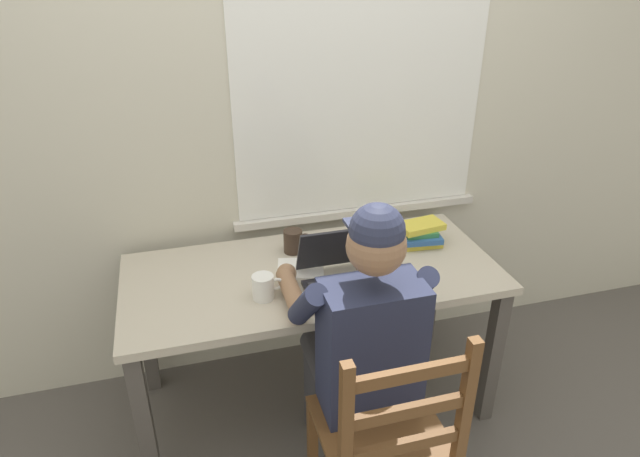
{
  "coord_description": "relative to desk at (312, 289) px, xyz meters",
  "views": [
    {
      "loc": [
        -0.5,
        -1.92,
        1.94
      ],
      "look_at": [
        0.02,
        -0.05,
        0.94
      ],
      "focal_mm": 31.18,
      "sensor_mm": 36.0,
      "label": 1
    }
  ],
  "objects": [
    {
      "name": "ground_plane",
      "position": [
        0.0,
        0.0,
        -0.63
      ],
      "size": [
        8.0,
        8.0,
        0.0
      ],
      "primitive_type": "plane",
      "color": "#56514C"
    },
    {
      "name": "back_wall",
      "position": [
        0.01,
        0.43,
        0.67
      ],
      "size": [
        6.0,
        0.08,
        2.6
      ],
      "color": "beige",
      "rests_on": "ground"
    },
    {
      "name": "desk",
      "position": [
        0.0,
        0.0,
        0.0
      ],
      "size": [
        1.56,
        0.71,
        0.72
      ],
      "color": "#BCB29E",
      "rests_on": "ground"
    },
    {
      "name": "seated_person",
      "position": [
        0.06,
        -0.43,
        0.06
      ],
      "size": [
        0.5,
        0.6,
        1.26
      ],
      "color": "#232842",
      "rests_on": "ground"
    },
    {
      "name": "wooden_chair",
      "position": [
        0.06,
        -0.71,
        -0.16
      ],
      "size": [
        0.42,
        0.42,
        0.95
      ],
      "color": "brown",
      "rests_on": "ground"
    },
    {
      "name": "laptop",
      "position": [
        0.1,
        -0.14,
        0.14
      ],
      "size": [
        0.33,
        0.33,
        0.22
      ],
      "color": "#232328",
      "rests_on": "desk"
    },
    {
      "name": "computer_mouse",
      "position": [
        0.36,
        -0.23,
        0.11
      ],
      "size": [
        0.06,
        0.1,
        0.03
      ],
      "primitive_type": "ellipsoid",
      "color": "#232328",
      "rests_on": "desk"
    },
    {
      "name": "coffee_mug_white",
      "position": [
        -0.23,
        -0.14,
        0.14
      ],
      "size": [
        0.12,
        0.08,
        0.1
      ],
      "color": "white",
      "rests_on": "desk"
    },
    {
      "name": "coffee_mug_dark",
      "position": [
        -0.04,
        0.18,
        0.14
      ],
      "size": [
        0.12,
        0.08,
        0.1
      ],
      "color": "#38281E",
      "rests_on": "desk"
    },
    {
      "name": "book_stack_main",
      "position": [
        0.53,
        0.1,
        0.14
      ],
      "size": [
        0.22,
        0.17,
        0.1
      ],
      "color": "gold",
      "rests_on": "desk"
    },
    {
      "name": "paper_pile_near_laptop",
      "position": [
        -0.05,
        0.02,
        0.1
      ],
      "size": [
        0.23,
        0.21,
        0.01
      ],
      "primitive_type": "cube",
      "rotation": [
        0.0,
        0.0,
        -0.23
      ],
      "color": "white",
      "rests_on": "desk"
    },
    {
      "name": "paper_pile_back_corner",
      "position": [
        0.23,
        -0.18,
        0.09
      ],
      "size": [
        0.26,
        0.25,
        0.01
      ],
      "primitive_type": "cube",
      "rotation": [
        0.0,
        0.0,
        0.38
      ],
      "color": "white",
      "rests_on": "desk"
    }
  ]
}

